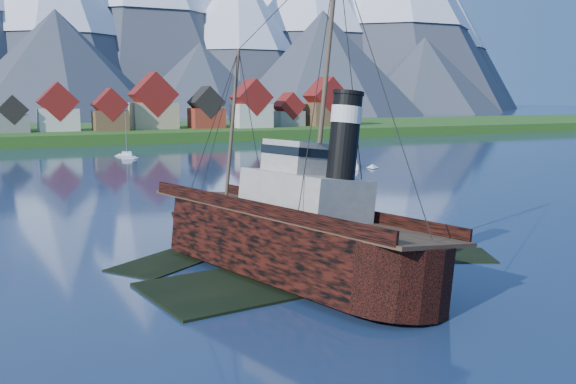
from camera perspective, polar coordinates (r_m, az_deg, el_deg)
name	(u,v)px	position (r m, az deg, el deg)	size (l,w,h in m)	color
ground	(300,269)	(49.00, 1.04, -6.88)	(1400.00, 1400.00, 0.00)	navy
shoal	(308,264)	(51.72, 1.76, -6.45)	(31.71, 21.24, 1.14)	black
shore_bank	(61,138)	(213.80, -19.55, 4.56)	(600.00, 80.00, 3.20)	#294F16
seawall	(76,146)	(176.11, -18.30, 3.87)	(600.00, 2.50, 2.00)	#3F3D38
tugboat_wreck	(275,230)	(48.11, -1.15, -3.42)	(7.14, 30.77, 24.38)	black
sailboat_d	(351,166)	(118.75, 5.62, 2.34)	(6.41, 9.11, 12.48)	white
sailboat_e	(127,156)	(141.47, -14.14, 3.09)	(3.63, 9.01, 10.17)	white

